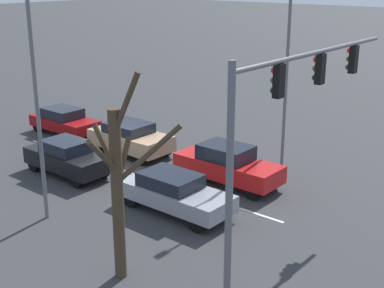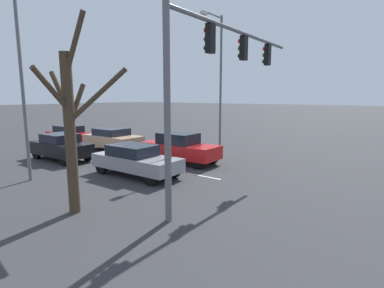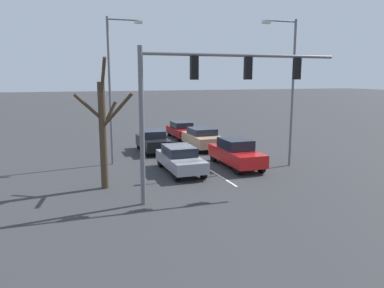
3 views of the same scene
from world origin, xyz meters
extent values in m
plane|color=#333335|center=(0.00, 0.00, 0.00)|extent=(240.00, 240.00, 0.00)
cube|color=silver|center=(0.00, 1.51, 0.01)|extent=(0.12, 15.02, 0.01)
cube|color=gray|center=(1.74, 5.49, 0.65)|extent=(1.73, 4.45, 0.61)
cube|color=black|center=(1.74, 5.24, 1.20)|extent=(1.52, 2.14, 0.50)
cube|color=red|center=(1.14, 3.30, 0.80)|extent=(0.24, 0.06, 0.12)
cube|color=red|center=(2.35, 3.30, 0.80)|extent=(0.24, 0.06, 0.12)
cylinder|color=black|center=(1.01, 7.11, 0.35)|extent=(0.22, 0.69, 0.69)
cylinder|color=black|center=(2.48, 7.11, 0.35)|extent=(0.22, 0.69, 0.69)
cylinder|color=black|center=(1.01, 3.86, 0.35)|extent=(0.22, 0.69, 0.69)
cylinder|color=black|center=(2.48, 3.86, 0.35)|extent=(0.22, 0.69, 0.69)
cube|color=red|center=(-1.73, 5.32, 0.70)|extent=(1.71, 4.59, 0.72)
cube|color=black|center=(-1.73, 5.20, 1.36)|extent=(1.51, 2.09, 0.60)
cube|color=red|center=(-2.33, 3.07, 0.88)|extent=(0.24, 0.06, 0.12)
cube|color=red|center=(-1.13, 3.07, 0.88)|extent=(0.24, 0.06, 0.12)
cylinder|color=black|center=(-2.45, 7.02, 0.34)|extent=(0.22, 0.69, 0.69)
cylinder|color=black|center=(-1.00, 7.02, 0.34)|extent=(0.22, 0.69, 0.69)
cylinder|color=black|center=(-2.45, 3.62, 0.34)|extent=(0.22, 0.69, 0.69)
cylinder|color=black|center=(-1.00, 3.62, 0.34)|extent=(0.22, 0.69, 0.69)
cube|color=black|center=(1.86, -0.67, 0.68)|extent=(1.70, 4.08, 0.72)
cube|color=black|center=(1.86, -0.73, 1.29)|extent=(1.50, 1.88, 0.51)
cube|color=red|center=(1.27, -2.66, 0.86)|extent=(0.24, 0.06, 0.12)
cube|color=red|center=(2.46, -2.66, 0.86)|extent=(0.24, 0.06, 0.12)
cylinder|color=black|center=(1.14, 0.81, 0.32)|extent=(0.22, 0.63, 0.63)
cylinder|color=black|center=(2.58, 0.81, 0.32)|extent=(0.22, 0.63, 0.63)
cylinder|color=black|center=(1.14, -2.14, 0.32)|extent=(0.22, 0.63, 0.63)
cylinder|color=black|center=(2.58, -2.14, 0.32)|extent=(0.22, 0.63, 0.63)
cube|color=tan|center=(-1.84, -0.55, 0.71)|extent=(1.91, 4.20, 0.73)
cube|color=black|center=(-1.84, -0.68, 1.30)|extent=(1.68, 2.08, 0.47)
cube|color=red|center=(-2.51, -2.61, 0.89)|extent=(0.24, 0.06, 0.12)
cube|color=red|center=(-1.17, -2.61, 0.89)|extent=(0.24, 0.06, 0.12)
cylinder|color=black|center=(-2.66, 0.96, 0.34)|extent=(0.22, 0.68, 0.68)
cylinder|color=black|center=(-1.01, 0.96, 0.34)|extent=(0.22, 0.68, 0.68)
cylinder|color=black|center=(-2.66, -2.06, 0.34)|extent=(0.22, 0.68, 0.68)
cylinder|color=black|center=(-1.01, -2.06, 0.34)|extent=(0.22, 0.68, 0.68)
cube|color=maroon|center=(-1.88, -5.72, 0.61)|extent=(1.71, 4.13, 0.59)
cube|color=black|center=(-1.88, -5.88, 1.16)|extent=(1.50, 2.03, 0.51)
cube|color=red|center=(-2.48, -7.75, 0.76)|extent=(0.24, 0.06, 0.12)
cube|color=red|center=(-1.29, -7.75, 0.76)|extent=(0.24, 0.06, 0.12)
cylinder|color=black|center=(-2.61, -4.23, 0.32)|extent=(0.22, 0.63, 0.63)
cylinder|color=black|center=(-1.16, -4.23, 0.32)|extent=(0.22, 0.63, 0.63)
cylinder|color=black|center=(-2.61, -7.22, 0.32)|extent=(0.22, 0.63, 0.63)
cylinder|color=black|center=(-1.16, -7.22, 0.32)|extent=(0.22, 0.63, 0.63)
cylinder|color=slate|center=(4.78, 10.02, 3.22)|extent=(0.20, 0.20, 6.44)
cylinder|color=slate|center=(0.28, 10.02, 6.13)|extent=(8.99, 0.14, 0.14)
cube|color=black|center=(-2.38, 10.02, 5.59)|extent=(0.32, 0.22, 0.95)
sphere|color=red|center=(-2.38, 9.86, 5.87)|extent=(0.20, 0.20, 0.20)
sphere|color=#4C420C|center=(-2.38, 9.86, 5.59)|extent=(0.20, 0.20, 0.20)
sphere|color=#0A3814|center=(-2.38, 9.86, 5.30)|extent=(0.20, 0.20, 0.20)
cube|color=black|center=(0.08, 10.02, 5.59)|extent=(0.32, 0.22, 0.95)
sphere|color=red|center=(0.08, 9.86, 5.87)|extent=(0.20, 0.20, 0.20)
sphere|color=#4C420C|center=(0.08, 9.86, 5.59)|extent=(0.20, 0.20, 0.20)
sphere|color=#0A3814|center=(0.08, 9.86, 5.30)|extent=(0.20, 0.20, 0.20)
cube|color=black|center=(2.54, 10.02, 5.59)|extent=(0.32, 0.22, 0.95)
sphere|color=red|center=(2.54, 9.86, 5.87)|extent=(0.20, 0.20, 0.20)
sphere|color=#4C420C|center=(2.54, 9.86, 5.59)|extent=(0.20, 0.20, 0.20)
sphere|color=#0A3814|center=(2.54, 9.86, 5.30)|extent=(0.20, 0.20, 0.20)
cylinder|color=slate|center=(5.06, 2.21, 4.32)|extent=(0.14, 0.14, 8.63)
cylinder|color=slate|center=(-4.91, 6.03, 4.21)|extent=(0.14, 0.14, 8.42)
cylinder|color=#423323|center=(6.04, 7.13, 2.51)|extent=(0.34, 0.34, 5.01)
cylinder|color=#423323|center=(5.97, 7.55, 5.21)|extent=(0.30, 0.99, 1.79)
cylinder|color=#423323|center=(5.71, 7.07, 3.46)|extent=(0.81, 0.31, 1.29)
cylinder|color=#423323|center=(5.44, 7.79, 3.73)|extent=(1.38, 1.49, 1.71)
cylinder|color=#423323|center=(6.63, 7.31, 3.88)|extent=(1.33, 0.54, 1.29)
cylinder|color=#423323|center=(6.04, 6.73, 3.85)|extent=(0.16, 0.94, 1.28)
camera|label=1|loc=(15.22, 17.43, 8.46)|focal=50.00mm
camera|label=2|loc=(11.26, 15.60, 3.71)|focal=28.00mm
camera|label=3|loc=(7.74, 24.77, 5.22)|focal=35.00mm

